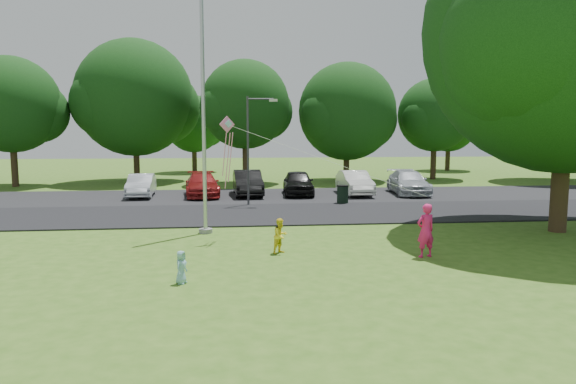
{
  "coord_description": "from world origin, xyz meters",
  "views": [
    {
      "loc": [
        -2.46,
        -13.77,
        3.7
      ],
      "look_at": [
        -0.56,
        4.0,
        1.6
      ],
      "focal_mm": 32.0,
      "sensor_mm": 36.0,
      "label": 1
    }
  ],
  "objects": [
    {
      "name": "big_tree",
      "position": [
        9.46,
        3.81,
        7.03
      ],
      "size": [
        10.81,
        10.3,
        12.47
      ],
      "rotation": [
        0.0,
        0.0,
        -0.33
      ],
      "color": "#332316",
      "rests_on": "ground"
    },
    {
      "name": "ground",
      "position": [
        0.0,
        0.0,
        0.0
      ],
      "size": [
        120.0,
        120.0,
        0.0
      ],
      "primitive_type": "plane",
      "color": "#39631A",
      "rests_on": "ground"
    },
    {
      "name": "parking_strip",
      "position": [
        0.0,
        15.5,
        0.03
      ],
      "size": [
        42.0,
        7.0,
        0.06
      ],
      "primitive_type": "cube",
      "color": "black",
      "rests_on": "ground"
    },
    {
      "name": "child_blue",
      "position": [
        -3.76,
        -1.33,
        0.41
      ],
      "size": [
        0.39,
        0.47,
        0.82
      ],
      "primitive_type": "imported",
      "rotation": [
        0.0,
        0.0,
        1.2
      ],
      "color": "#82BBC8",
      "rests_on": "ground"
    },
    {
      "name": "kite",
      "position": [
        -2.48,
        3.58,
        3.46
      ],
      "size": [
        6.08,
        3.31,
        2.46
      ],
      "rotation": [
        0.0,
        0.0,
        0.48
      ],
      "color": "pink",
      "rests_on": "ground"
    },
    {
      "name": "street_lamp",
      "position": [
        -1.51,
        11.84,
        3.27
      ],
      "size": [
        1.53,
        0.27,
        5.44
      ],
      "rotation": [
        0.0,
        0.0,
        -0.08
      ],
      "color": "#3F3F44",
      "rests_on": "ground"
    },
    {
      "name": "woman",
      "position": [
        3.17,
        0.62,
        0.8
      ],
      "size": [
        0.67,
        0.53,
        1.6
      ],
      "primitive_type": "imported",
      "rotation": [
        0.0,
        0.0,
        3.41
      ],
      "color": "#EE1F6D",
      "rests_on": "ground"
    },
    {
      "name": "parked_cars",
      "position": [
        0.58,
        15.53,
        0.74
      ],
      "size": [
        17.39,
        5.03,
        1.44
      ],
      "color": "#B2B7BF",
      "rests_on": "ground"
    },
    {
      "name": "tree_row",
      "position": [
        1.59,
        24.23,
        5.71
      ],
      "size": [
        64.35,
        11.94,
        10.88
      ],
      "color": "#332316",
      "rests_on": "ground"
    },
    {
      "name": "trash_can",
      "position": [
        3.12,
        11.95,
        0.49
      ],
      "size": [
        0.62,
        0.62,
        0.98
      ],
      "rotation": [
        0.0,
        0.0,
        -0.04
      ],
      "color": "black",
      "rests_on": "ground"
    },
    {
      "name": "park_road",
      "position": [
        0.0,
        9.0,
        0.03
      ],
      "size": [
        60.0,
        6.0,
        0.06
      ],
      "primitive_type": "cube",
      "color": "black",
      "rests_on": "ground"
    },
    {
      "name": "flagpole",
      "position": [
        -3.5,
        5.0,
        4.17
      ],
      "size": [
        0.5,
        0.5,
        10.0
      ],
      "color": "#B7BABF",
      "rests_on": "ground"
    },
    {
      "name": "horizon_trees",
      "position": [
        4.06,
        33.88,
        4.3
      ],
      "size": [
        77.46,
        7.2,
        7.02
      ],
      "color": "#332316",
      "rests_on": "ground"
    },
    {
      "name": "child_yellow",
      "position": [
        -1.05,
        1.57,
        0.54
      ],
      "size": [
        0.67,
        0.65,
        1.08
      ],
      "primitive_type": "imported",
      "rotation": [
        0.0,
        0.0,
        0.71
      ],
      "color": "yellow",
      "rests_on": "ground"
    }
  ]
}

